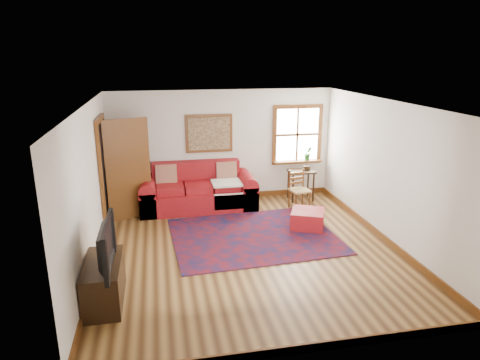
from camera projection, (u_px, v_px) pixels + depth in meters
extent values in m
plane|color=#472A13|center=(248.00, 249.00, 7.40)|extent=(5.50, 5.50, 0.00)
cube|color=silver|center=(222.00, 146.00, 9.63)|extent=(5.00, 0.04, 2.50)
cube|color=silver|center=(303.00, 254.00, 4.46)|extent=(5.00, 0.04, 2.50)
cube|color=silver|center=(90.00, 189.00, 6.58)|extent=(0.04, 5.50, 2.50)
cube|color=silver|center=(387.00, 172.00, 7.51)|extent=(0.04, 5.50, 2.50)
cube|color=white|center=(248.00, 104.00, 6.69)|extent=(5.00, 5.50, 0.04)
cube|color=brown|center=(223.00, 196.00, 9.96)|extent=(5.00, 0.03, 0.12)
cube|color=brown|center=(98.00, 259.00, 6.93)|extent=(0.03, 5.50, 0.12)
cube|color=brown|center=(380.00, 235.00, 7.85)|extent=(0.03, 5.50, 0.12)
cube|color=white|center=(297.00, 135.00, 9.88)|extent=(1.00, 0.02, 1.20)
cube|color=brown|center=(298.00, 107.00, 9.69)|extent=(1.18, 0.06, 0.09)
cube|color=brown|center=(296.00, 162.00, 10.05)|extent=(1.18, 0.06, 0.09)
cube|color=brown|center=(274.00, 135.00, 9.77)|extent=(0.09, 0.06, 1.20)
cube|color=brown|center=(320.00, 134.00, 9.97)|extent=(0.09, 0.06, 1.20)
cube|color=brown|center=(297.00, 135.00, 9.87)|extent=(1.00, 0.04, 0.05)
cube|color=brown|center=(297.00, 161.00, 9.98)|extent=(1.15, 0.20, 0.04)
imported|color=#235F21|center=(308.00, 153.00, 9.96)|extent=(0.18, 0.15, 0.33)
cube|color=black|center=(103.00, 175.00, 8.16)|extent=(0.02, 0.90, 2.05)
cube|color=brown|center=(102.00, 182.00, 7.70)|extent=(0.06, 0.09, 2.05)
cube|color=brown|center=(107.00, 168.00, 8.63)|extent=(0.06, 0.09, 2.05)
cube|color=brown|center=(99.00, 119.00, 7.86)|extent=(0.06, 1.08, 0.09)
cube|color=brown|center=(128.00, 170.00, 8.52)|extent=(0.86, 0.35, 2.05)
cube|color=silver|center=(128.00, 165.00, 8.49)|extent=(0.56, 0.22, 1.33)
cube|color=brown|center=(209.00, 133.00, 9.47)|extent=(1.05, 0.04, 0.85)
cube|color=tan|center=(209.00, 134.00, 9.44)|extent=(0.92, 0.03, 0.72)
cube|color=#5E0D13|center=(254.00, 236.00, 7.93)|extent=(3.09, 2.53, 0.02)
cube|color=maroon|center=(198.00, 199.00, 9.30)|extent=(2.48, 1.03, 0.43)
cube|color=maroon|center=(196.00, 173.00, 9.51)|extent=(1.93, 0.28, 0.54)
cube|color=maroon|center=(148.00, 199.00, 9.09)|extent=(0.35, 1.03, 0.54)
cube|color=maroon|center=(246.00, 193.00, 9.48)|extent=(0.35, 1.03, 0.54)
cube|color=gold|center=(166.00, 175.00, 9.21)|extent=(0.45, 0.22, 0.47)
cube|color=gold|center=(226.00, 172.00, 9.46)|extent=(0.45, 0.22, 0.47)
cube|color=silver|center=(227.00, 183.00, 9.12)|extent=(0.63, 0.56, 0.04)
cube|color=maroon|center=(308.00, 219.00, 8.27)|extent=(0.81, 0.81, 0.35)
cube|color=black|center=(301.00, 171.00, 9.71)|extent=(0.58, 0.44, 0.04)
cylinder|color=black|center=(293.00, 189.00, 9.59)|extent=(0.04, 0.04, 0.66)
cylinder|color=black|center=(313.00, 188.00, 9.68)|extent=(0.04, 0.04, 0.66)
cylinder|color=black|center=(288.00, 184.00, 9.93)|extent=(0.04, 0.04, 0.66)
cylinder|color=black|center=(308.00, 183.00, 10.02)|extent=(0.04, 0.04, 0.66)
cube|color=tan|center=(300.00, 190.00, 9.20)|extent=(0.45, 0.44, 0.04)
cylinder|color=brown|center=(296.00, 203.00, 9.06)|extent=(0.04, 0.04, 0.40)
cylinder|color=brown|center=(310.00, 201.00, 9.17)|extent=(0.04, 0.04, 0.40)
cylinder|color=brown|center=(289.00, 189.00, 9.28)|extent=(0.04, 0.04, 0.85)
cylinder|color=brown|center=(303.00, 187.00, 9.39)|extent=(0.04, 0.04, 0.85)
cube|color=brown|center=(297.00, 178.00, 9.27)|extent=(0.34, 0.09, 0.25)
cube|color=black|center=(104.00, 282.00, 5.77)|extent=(0.48, 1.07, 0.59)
imported|color=black|center=(100.00, 246.00, 5.46)|extent=(0.14, 1.08, 0.62)
cylinder|color=silver|center=(108.00, 243.00, 6.06)|extent=(0.12, 0.12, 0.18)
cylinder|color=#FFA53F|center=(108.00, 245.00, 6.06)|extent=(0.07, 0.07, 0.12)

